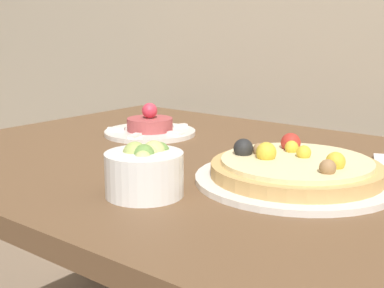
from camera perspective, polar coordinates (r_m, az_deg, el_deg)
The scene contains 4 objects.
dining_table at distance 0.98m, azimuth 6.71°, elevation -7.95°, with size 1.35×0.83×0.74m.
pizza_plate at distance 0.88m, azimuth 10.96°, elevation -2.82°, with size 0.33×0.33×0.07m.
tartare_plate at distance 1.23m, azimuth -4.51°, elevation 1.70°, with size 0.21×0.21×0.07m.
small_bowl at distance 0.80m, azimuth -5.05°, elevation -2.79°, with size 0.12×0.12×0.08m.
Camera 1 is at (0.48, -0.37, 0.99)m, focal length 50.00 mm.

